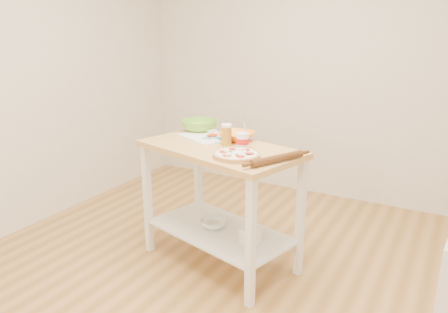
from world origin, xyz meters
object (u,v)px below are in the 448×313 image
Objects in this scene: pizza at (236,155)px; rolling_pin at (277,159)px; spatula at (213,138)px; green_bowl at (199,126)px; shelf_bin at (250,236)px; orange_bowl at (237,136)px; yogurt_tub at (243,141)px; beer_pint at (227,135)px; cutting_board at (208,136)px; shelf_glass_bowl at (214,223)px; knife at (213,129)px; prep_island at (220,180)px.

pizza and rolling_pin have the same top height.
pizza is at bearing -53.29° from spatula.
spatula is 0.31m from green_bowl.
shelf_bin is at bearing -31.28° from green_bowl.
spatula is 0.57× the size of orange_bowl.
rolling_pin is at bearing -28.62° from yogurt_tub.
beer_pint is 0.72m from shelf_bin.
green_bowl reaches higher than cutting_board.
pizza reaches higher than shelf_glass_bowl.
green_bowl reaches higher than shelf_glass_bowl.
pizza is 0.62× the size of cutting_board.
cutting_board is at bearing -40.95° from green_bowl.
green_bowl is at bearing -119.29° from knife.
pizza is (0.22, -0.17, 0.27)m from prep_island.
cutting_board is (-0.43, 0.35, -0.01)m from pizza.
spatula is at bearing 154.20° from shelf_bin.
shelf_glass_bowl is (0.07, -0.11, -0.63)m from spatula.
spatula is at bearing 156.39° from beer_pint.
prep_island is at bearing -113.21° from beer_pint.
pizza is at bearing -20.68° from knife.
knife is at bearing 132.15° from pizza.
pizza is 0.55m from cutting_board.
shelf_bin reaches higher than shelf_glass_bowl.
orange_bowl reaches higher than knife.
knife is 0.76m from shelf_glass_bowl.
pizza is at bearing -37.90° from prep_island.
prep_island is at bearing -170.21° from yogurt_tub.
shelf_glass_bowl is at bearing 168.82° from prep_island.
orange_bowl is at bearing 83.07° from prep_island.
yogurt_tub is (0.14, -0.18, 0.02)m from orange_bowl.
orange_bowl reaches higher than rolling_pin.
knife is 0.64× the size of rolling_pin.
cutting_board reaches higher than knife.
cutting_board is 0.22m from green_bowl.
prep_island is at bearing -40.72° from green_bowl.
shelf_bin is at bearing -41.22° from yogurt_tub.
rolling_pin is 3.61× the size of shelf_bin.
shelf_bin is at bearing -27.05° from beer_pint.
green_bowl is at bearing 146.09° from beer_pint.
prep_island is 0.35m from orange_bowl.
yogurt_tub is (0.37, -0.15, 0.05)m from cutting_board.
pizza is 1.06× the size of green_bowl.
pizza is 1.20× the size of knife.
spatula is at bearing -10.45° from cutting_board.
green_bowl is (-0.40, 0.11, 0.01)m from orange_bowl.
green_bowl is (-0.37, 0.32, 0.30)m from prep_island.
yogurt_tub is at bearing 4.18° from shelf_glass_bowl.
prep_island is 0.45m from shelf_bin.
pizza is at bearing -39.69° from green_bowl.
knife reaches higher than shelf_glass_bowl.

